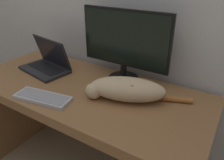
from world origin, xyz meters
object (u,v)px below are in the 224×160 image
monitor (124,44)px  cat (126,89)px  external_keyboard (43,98)px  laptop (47,64)px

monitor → cat: 0.29m
monitor → external_keyboard: size_ratio=1.71×
laptop → external_keyboard: size_ratio=1.13×
external_keyboard → cat: bearing=22.3°
external_keyboard → cat: cat is taller
monitor → laptop: (-0.54, -0.15, -0.19)m
laptop → cat: (0.66, -0.05, 0.02)m
monitor → laptop: bearing=-164.4°
monitor → external_keyboard: monitor is taller
cat → monitor: bearing=101.3°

